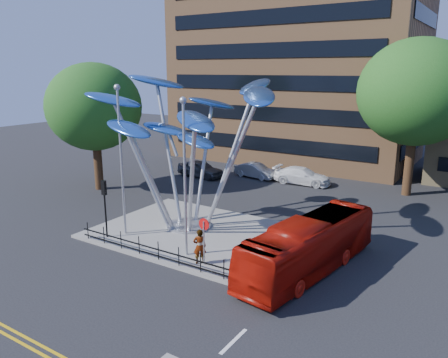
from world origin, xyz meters
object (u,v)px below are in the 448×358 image
Objects in this scene: tree_left at (94,107)px; red_bus at (309,246)px; parked_car_left at (200,169)px; tree_right at (417,93)px; no_entry_sign_island at (204,233)px; street_lamp_left at (121,148)px; traffic_light_island at (104,197)px; leaf_sculpture at (188,119)px; parked_car_right at (302,176)px; pedestrian at (200,246)px; street_lamp_right at (185,164)px; parked_car_mid at (256,171)px.

tree_left is 1.07× the size of red_bus.
parked_car_left is (-15.95, 13.05, -0.57)m from red_bus.
no_entry_sign_island is (-6.00, -19.48, -6.22)m from tree_right.
tree_right is 2.67× the size of parked_car_left.
no_entry_sign_island is (6.50, -0.98, -3.54)m from street_lamp_left.
tree_left is 12.44m from traffic_light_island.
traffic_light_island is 16.20m from parked_car_left.
leaf_sculpture is 4.28m from street_lamp_left.
parked_car_left is (-4.85, 14.50, -4.58)m from street_lamp_left.
traffic_light_island is 18.86m from parked_car_right.
tree_right reaches higher than pedestrian.
red_bus reaches higher than pedestrian.
leaf_sculpture is 8.10m from pedestrian.
tree_right reaches higher than no_entry_sign_island.
street_lamp_right reaches higher than red_bus.
tree_left is 1.17× the size of street_lamp_left.
parked_car_right reaches higher than parked_car_mid.
parked_car_left is 9.39m from parked_car_right.
pedestrian reaches higher than parked_car_mid.
street_lamp_left is 4.81× the size of pedestrian.
parked_car_left reaches higher than parked_car_right.
leaf_sculpture reaches higher than no_entry_sign_island.
pedestrian is at bearing -176.51° from no_entry_sign_island.
street_lamp_left is at bearing -158.17° from parked_car_left.
traffic_light_island is 11.92m from red_bus.
no_entry_sign_island is 0.60× the size of parked_car_mid.
tree_left is 11.04m from parked_car_left.
tree_left is 15.20m from parked_car_mid.
street_lamp_right is 3.64m from no_entry_sign_island.
tree_left reaches higher than traffic_light_island.
tree_left reaches higher than street_lamp_right.
tree_right is 21.31m from no_entry_sign_island.
no_entry_sign_island reaches higher than parked_car_right.
traffic_light_island is 0.84× the size of parked_car_mid.
red_bus is 20.62m from parked_car_left.
parked_car_left is (-17.35, -4.00, -7.27)m from tree_right.
parked_car_mid is (9.15, 10.48, -6.12)m from tree_left.
street_lamp_left is 11.89m from red_bus.
traffic_light_island reaches higher than no_entry_sign_island.
parked_car_left is (-4.35, 15.50, -1.84)m from traffic_light_island.
tree_left reaches higher than red_bus.
traffic_light_island is 0.69× the size of parked_car_right.
street_lamp_left is (-2.43, -3.18, -1.52)m from leaf_sculpture.
tree_right is 1.17× the size of tree_left.
pedestrian is (6.23, -1.00, -4.29)m from street_lamp_left.
street_lamp_right is 18.23m from parked_car_right.
tree_right is 2.43× the size of parked_car_right.
tree_left is at bearing 145.62° from street_lamp_left.
street_lamp_right is 2.42× the size of traffic_light_island.
tree_right is at bearing 56.31° from traffic_light_island.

